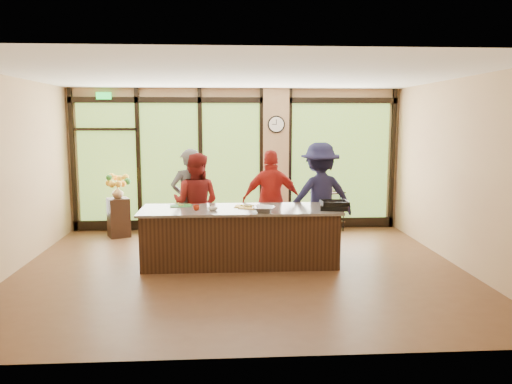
{
  "coord_description": "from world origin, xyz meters",
  "views": [
    {
      "loc": [
        -0.24,
        -7.65,
        2.33
      ],
      "look_at": [
        0.27,
        0.4,
        1.17
      ],
      "focal_mm": 35.0,
      "sensor_mm": 36.0,
      "label": 1
    }
  ],
  "objects": [
    {
      "name": "cutting_board_right",
      "position": [
        0.2,
        0.32,
        0.93
      ],
      "size": [
        0.46,
        0.41,
        0.01
      ],
      "primitive_type": "cube",
      "rotation": [
        0.0,
        0.0,
        -0.39
      ],
      "color": "gold",
      "rests_on": "countertop"
    },
    {
      "name": "bar_cart",
      "position": [
        1.96,
        2.75,
        0.54
      ],
      "size": [
        0.76,
        0.62,
        0.91
      ],
      "rotation": [
        0.0,
        0.0,
        0.43
      ],
      "color": "#301C10",
      "rests_on": "floor"
    },
    {
      "name": "wall_clock",
      "position": [
        0.85,
        2.87,
        2.25
      ],
      "size": [
        0.36,
        0.04,
        0.36
      ],
      "color": "black",
      "rests_on": "window_wall"
    },
    {
      "name": "left_wall",
      "position": [
        -3.5,
        0.0,
        1.5
      ],
      "size": [
        0.0,
        6.0,
        6.0
      ],
      "primitive_type": "plane",
      "rotation": [
        1.57,
        0.0,
        1.57
      ],
      "color": "tan",
      "rests_on": "floor"
    },
    {
      "name": "right_wall",
      "position": [
        3.5,
        0.0,
        1.5
      ],
      "size": [
        0.0,
        6.0,
        6.0
      ],
      "primitive_type": "plane",
      "rotation": [
        1.57,
        0.0,
        -1.57
      ],
      "color": "tan",
      "rests_on": "floor"
    },
    {
      "name": "red_ramekin",
      "position": [
        -0.7,
        0.16,
        0.96
      ],
      "size": [
        0.12,
        0.12,
        0.08
      ],
      "primitive_type": "imported",
      "rotation": [
        0.0,
        0.0,
        -0.15
      ],
      "color": "#A52810",
      "rests_on": "countertop"
    },
    {
      "name": "cook_midleft",
      "position": [
        -0.75,
        1.07,
        0.89
      ],
      "size": [
        1.02,
        0.89,
        1.77
      ],
      "primitive_type": "imported",
      "rotation": [
        0.0,
        0.0,
        2.85
      ],
      "color": "maroon",
      "rests_on": "floor"
    },
    {
      "name": "roasting_pan",
      "position": [
        1.5,
        0.09,
        0.96
      ],
      "size": [
        0.49,
        0.42,
        0.08
      ],
      "primitive_type": "cube",
      "rotation": [
        0.0,
        0.0,
        -0.23
      ],
      "color": "black",
      "rests_on": "countertop"
    },
    {
      "name": "cutting_board_center",
      "position": [
        0.11,
        0.46,
        0.93
      ],
      "size": [
        0.4,
        0.33,
        0.01
      ],
      "primitive_type": "cube",
      "rotation": [
        0.0,
        0.0,
        -0.17
      ],
      "color": "gold",
      "rests_on": "countertop"
    },
    {
      "name": "cutting_board_left",
      "position": [
        -0.98,
        0.58,
        0.93
      ],
      "size": [
        0.38,
        0.3,
        0.01
      ],
      "primitive_type": "cube",
      "rotation": [
        0.0,
        0.0,
        0.11
      ],
      "color": "#2D7D30",
      "rests_on": "countertop"
    },
    {
      "name": "window_wall",
      "position": [
        0.16,
        2.95,
        1.39
      ],
      "size": [
        6.9,
        0.12,
        3.0
      ],
      "color": "tan",
      "rests_on": "floor"
    },
    {
      "name": "prep_bowl_mid",
      "position": [
        0.13,
        0.41,
        0.94
      ],
      "size": [
        0.14,
        0.14,
        0.04
      ],
      "primitive_type": "imported",
      "rotation": [
        0.0,
        0.0,
        -0.05
      ],
      "color": "silver",
      "rests_on": "countertop"
    },
    {
      "name": "ceiling",
      "position": [
        0.0,
        0.0,
        3.0
      ],
      "size": [
        7.0,
        7.0,
        0.0
      ],
      "primitive_type": "plane",
      "rotation": [
        3.14,
        0.0,
        0.0
      ],
      "color": "white",
      "rests_on": "back_wall"
    },
    {
      "name": "cook_midright",
      "position": [
        0.6,
        1.14,
        0.9
      ],
      "size": [
        1.06,
        0.44,
        1.81
      ],
      "primitive_type": "imported",
      "rotation": [
        0.0,
        0.0,
        3.14
      ],
      "color": "#AC221A",
      "rests_on": "floor"
    },
    {
      "name": "island_base",
      "position": [
        0.0,
        0.3,
        0.44
      ],
      "size": [
        3.1,
        1.0,
        0.88
      ],
      "primitive_type": "cube",
      "color": "#301C10",
      "rests_on": "floor"
    },
    {
      "name": "cook_left",
      "position": [
        -0.87,
        1.15,
        0.92
      ],
      "size": [
        0.79,
        0.68,
        1.84
      ],
      "primitive_type": "imported",
      "rotation": [
        0.0,
        0.0,
        3.56
      ],
      "color": "slate",
      "rests_on": "floor"
    },
    {
      "name": "flower_vase",
      "position": [
        -2.39,
        2.38,
        0.91
      ],
      "size": [
        0.27,
        0.27,
        0.24
      ],
      "primitive_type": "imported",
      "rotation": [
        0.0,
        0.0,
        -0.19
      ],
      "color": "#987853",
      "rests_on": "flower_stand"
    },
    {
      "name": "floor",
      "position": [
        0.0,
        0.0,
        0.0
      ],
      "size": [
        7.0,
        7.0,
        0.0
      ],
      "primitive_type": "plane",
      "color": "#51321C",
      "rests_on": "ground"
    },
    {
      "name": "back_wall",
      "position": [
        0.0,
        3.0,
        1.5
      ],
      "size": [
        7.0,
        0.0,
        7.0
      ],
      "primitive_type": "plane",
      "rotation": [
        1.57,
        0.0,
        0.0
      ],
      "color": "tan",
      "rests_on": "floor"
    },
    {
      "name": "prep_bowl_near",
      "position": [
        -0.43,
        0.14,
        0.94
      ],
      "size": [
        0.17,
        0.17,
        0.05
      ],
      "primitive_type": "imported",
      "rotation": [
        0.0,
        0.0,
        0.07
      ],
      "color": "silver",
      "rests_on": "countertop"
    },
    {
      "name": "countertop",
      "position": [
        0.0,
        0.3,
        0.9
      ],
      "size": [
        3.2,
        1.1,
        0.04
      ],
      "primitive_type": "cube",
      "color": "slate",
      "rests_on": "island_base"
    },
    {
      "name": "prep_bowl_far",
      "position": [
        0.34,
        0.44,
        0.94
      ],
      "size": [
        0.17,
        0.17,
        0.03
      ],
      "primitive_type": "imported",
      "rotation": [
        0.0,
        0.0,
        0.41
      ],
      "color": "silver",
      "rests_on": "countertop"
    },
    {
      "name": "cook_right",
      "position": [
        1.45,
        1.06,
        0.97
      ],
      "size": [
        1.36,
        0.93,
        1.95
      ],
      "primitive_type": "imported",
      "rotation": [
        0.0,
        0.0,
        3.31
      ],
      "color": "#1A1A39",
      "rests_on": "floor"
    },
    {
      "name": "mixing_bowl",
      "position": [
        0.36,
        -0.04,
        0.96
      ],
      "size": [
        0.42,
        0.42,
        0.09
      ],
      "primitive_type": "imported",
      "rotation": [
        0.0,
        0.0,
        -0.23
      ],
      "color": "silver",
      "rests_on": "countertop"
    },
    {
      "name": "flower_stand",
      "position": [
        -2.39,
        2.38,
        0.39
      ],
      "size": [
        0.52,
        0.52,
        0.79
      ],
      "primitive_type": "cube",
      "rotation": [
        0.0,
        0.0,
        0.43
      ],
      "color": "#301C10",
      "rests_on": "floor"
    }
  ]
}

